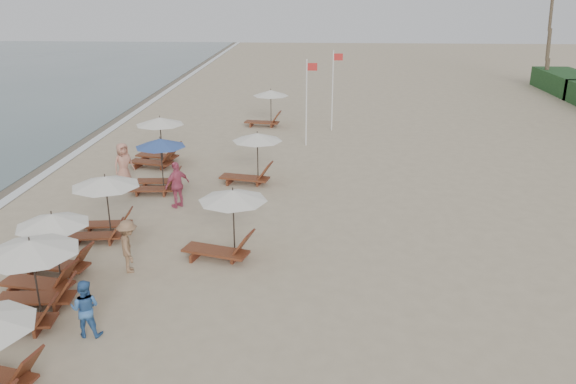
# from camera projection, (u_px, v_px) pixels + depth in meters

# --- Properties ---
(ground) EXTENTS (160.00, 160.00, 0.00)m
(ground) POSITION_uv_depth(u_px,v_px,m) (250.00, 345.00, 14.15)
(ground) COLOR tan
(ground) RESTS_ON ground
(foam_line) EXTENTS (0.50, 140.00, 0.02)m
(foam_line) POSITION_uv_depth(u_px,v_px,m) (12.00, 196.00, 24.13)
(foam_line) COLOR white
(foam_line) RESTS_ON ground
(lounger_station_1) EXTENTS (2.78, 2.46, 2.28)m
(lounger_station_1) POSITION_uv_depth(u_px,v_px,m) (26.00, 280.00, 14.91)
(lounger_station_1) COLOR brown
(lounger_station_1) RESTS_ON ground
(lounger_station_2) EXTENTS (2.64, 2.26, 2.20)m
(lounger_station_2) POSITION_uv_depth(u_px,v_px,m) (47.00, 252.00, 16.83)
(lounger_station_2) COLOR brown
(lounger_station_2) RESTS_ON ground
(lounger_station_3) EXTENTS (2.55, 2.34, 2.23)m
(lounger_station_3) POSITION_uv_depth(u_px,v_px,m) (102.00, 204.00, 19.90)
(lounger_station_3) COLOR brown
(lounger_station_3) RESTS_ON ground
(lounger_station_4) EXTENTS (2.49, 2.14, 2.31)m
(lounger_station_4) POSITION_uv_depth(u_px,v_px,m) (157.00, 165.00, 24.47)
(lounger_station_4) COLOR brown
(lounger_station_4) RESTS_ON ground
(lounger_station_5) EXTENTS (2.78, 2.41, 2.37)m
(lounger_station_5) POSITION_uv_depth(u_px,v_px,m) (156.00, 142.00, 28.10)
(lounger_station_5) COLOR brown
(lounger_station_5) RESTS_ON ground
(inland_station_0) EXTENTS (2.88, 2.24, 2.22)m
(inland_station_0) POSITION_uv_depth(u_px,v_px,m) (224.00, 220.00, 18.37)
(inland_station_0) COLOR brown
(inland_station_0) RESTS_ON ground
(inland_station_1) EXTENTS (2.90, 2.24, 2.22)m
(inland_station_1) POSITION_uv_depth(u_px,v_px,m) (251.00, 155.00, 25.44)
(inland_station_1) COLOR brown
(inland_station_1) RESTS_ON ground
(inland_station_2) EXTENTS (2.85, 2.24, 2.22)m
(inland_station_2) POSITION_uv_depth(u_px,v_px,m) (266.00, 106.00, 35.89)
(inland_station_2) COLOR brown
(inland_station_2) RESTS_ON ground
(beachgoer_mid_a) EXTENTS (0.76, 0.60, 1.53)m
(beachgoer_mid_a) POSITION_uv_depth(u_px,v_px,m) (85.00, 308.00, 14.32)
(beachgoer_mid_a) COLOR #3868A8
(beachgoer_mid_a) RESTS_ON ground
(beachgoer_mid_b) EXTENTS (0.98, 1.24, 1.68)m
(beachgoer_mid_b) POSITION_uv_depth(u_px,v_px,m) (128.00, 246.00, 17.55)
(beachgoer_mid_b) COLOR #896446
(beachgoer_mid_b) RESTS_ON ground
(beachgoer_far_a) EXTENTS (1.07, 1.12, 1.87)m
(beachgoer_far_a) POSITION_uv_depth(u_px,v_px,m) (177.00, 185.00, 22.69)
(beachgoer_far_a) COLOR #BC4B67
(beachgoer_far_a) RESTS_ON ground
(beachgoer_far_b) EXTENTS (1.07, 1.10, 1.91)m
(beachgoer_far_b) POSITION_uv_depth(u_px,v_px,m) (123.00, 164.00, 25.25)
(beachgoer_far_b) COLOR tan
(beachgoer_far_b) RESTS_ON ground
(flag_pole_near) EXTENTS (0.59, 0.08, 4.69)m
(flag_pole_near) POSITION_uv_depth(u_px,v_px,m) (307.00, 99.00, 31.01)
(flag_pole_near) COLOR silver
(flag_pole_near) RESTS_ON ground
(flag_pole_far) EXTENTS (0.60, 0.08, 4.81)m
(flag_pole_far) POSITION_uv_depth(u_px,v_px,m) (333.00, 87.00, 34.28)
(flag_pole_far) COLOR silver
(flag_pole_far) RESTS_ON ground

